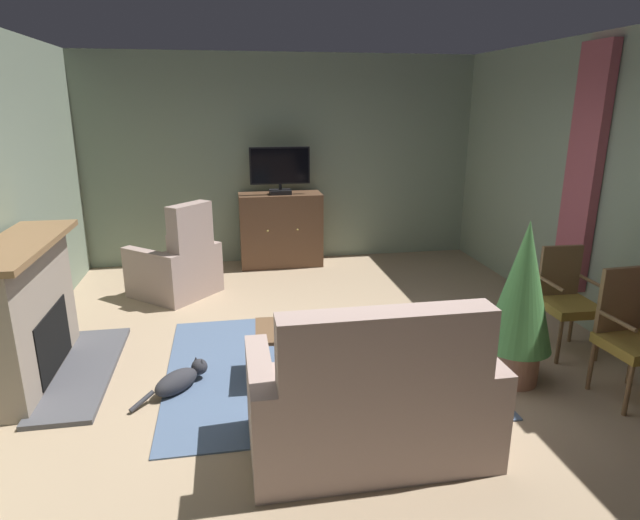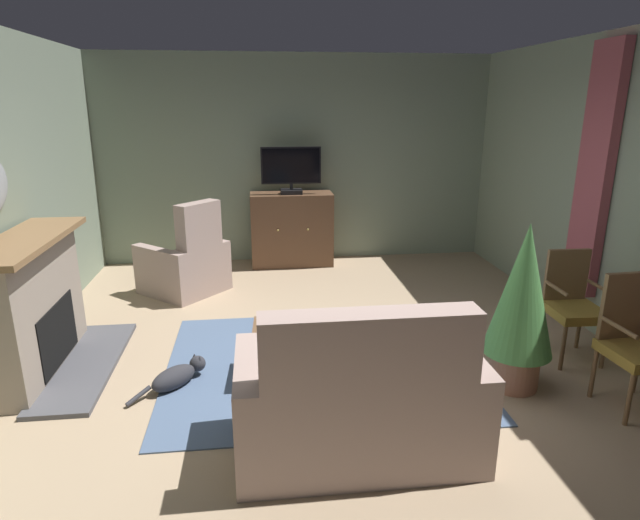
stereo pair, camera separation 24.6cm
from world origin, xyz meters
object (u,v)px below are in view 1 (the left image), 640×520
object	(u,v)px
coffee_table	(324,332)
fireplace	(28,315)
tv_cabinet	(281,231)
television	(280,169)
cat	(180,380)
sofa_floral	(371,404)
folded_newspaper	(334,327)
tv_remote	(345,318)
side_chair_beside_plant	(630,333)
side_chair_mid_row	(566,297)
armchair_by_fireplace	(177,267)
potted_plant_leafy_by_curtain	(522,296)

from	to	relation	value
coffee_table	fireplace	bearing A→B (deg)	170.73
tv_cabinet	television	bearing A→B (deg)	-90.00
tv_cabinet	cat	size ratio (longest dim) A/B	1.97
sofa_floral	folded_newspaper	bearing A→B (deg)	91.95
television	folded_newspaper	bearing A→B (deg)	-88.22
tv_cabinet	tv_remote	distance (m)	3.10
sofa_floral	side_chair_beside_plant	bearing A→B (deg)	9.65
television	coffee_table	xyz separation A→B (m)	(0.02, -3.16, -0.95)
side_chair_beside_plant	side_chair_mid_row	world-z (taller)	side_chair_beside_plant
coffee_table	armchair_by_fireplace	xyz separation A→B (m)	(-1.35, 2.22, -0.05)
tv_cabinet	television	xyz separation A→B (m)	(0.00, -0.05, 0.86)
sofa_floral	cat	distance (m)	1.67
side_chair_beside_plant	side_chair_mid_row	distance (m)	0.81
folded_newspaper	side_chair_mid_row	size ratio (longest dim) A/B	0.31
tv_remote	side_chair_beside_plant	world-z (taller)	side_chair_beside_plant
sofa_floral	cat	size ratio (longest dim) A/B	2.72
sofa_floral	potted_plant_leafy_by_curtain	bearing A→B (deg)	26.73
armchair_by_fireplace	tv_remote	bearing A→B (deg)	-53.37
tv_remote	side_chair_mid_row	size ratio (longest dim) A/B	0.18
tv_remote	sofa_floral	xyz separation A→B (m)	(-0.09, -1.19, -0.09)
television	tv_remote	world-z (taller)	television
tv_remote	folded_newspaper	distance (m)	0.21
armchair_by_fireplace	side_chair_beside_plant	size ratio (longest dim) A/B	1.14
fireplace	coffee_table	bearing A→B (deg)	-9.27
tv_cabinet	side_chair_mid_row	size ratio (longest dim) A/B	1.17
tv_cabinet	coffee_table	xyz separation A→B (m)	(0.02, -3.21, -0.09)
fireplace	side_chair_beside_plant	world-z (taller)	fireplace
television	side_chair_mid_row	xyz separation A→B (m)	(2.27, -3.06, -0.83)
television	sofa_floral	world-z (taller)	television
fireplace	side_chair_mid_row	world-z (taller)	fireplace
tv_cabinet	side_chair_mid_row	world-z (taller)	tv_cabinet
tv_cabinet	potted_plant_leafy_by_curtain	world-z (taller)	potted_plant_leafy_by_curtain
tv_remote	cat	size ratio (longest dim) A/B	0.30
coffee_table	potted_plant_leafy_by_curtain	world-z (taller)	potted_plant_leafy_by_curtain
tv_remote	armchair_by_fireplace	distance (m)	2.62
coffee_table	tv_remote	world-z (taller)	tv_remote
sofa_floral	side_chair_mid_row	xyz separation A→B (m)	(2.14, 1.17, 0.15)
side_chair_mid_row	tv_cabinet	bearing A→B (deg)	126.14
folded_newspaper	sofa_floral	size ratio (longest dim) A/B	0.19
folded_newspaper	tv_cabinet	bearing A→B (deg)	101.26
side_chair_mid_row	armchair_by_fireplace	bearing A→B (deg)	149.55
folded_newspaper	sofa_floral	world-z (taller)	sofa_floral
armchair_by_fireplace	potted_plant_leafy_by_curtain	world-z (taller)	potted_plant_leafy_by_curtain
potted_plant_leafy_by_curtain	tv_cabinet	bearing A→B (deg)	113.42
tv_cabinet	sofa_floral	size ratio (longest dim) A/B	0.72
coffee_table	tv_cabinet	bearing A→B (deg)	90.37
cat	tv_cabinet	bearing A→B (deg)	70.49
coffee_table	side_chair_beside_plant	xyz separation A→B (m)	(2.25, -0.71, 0.13)
coffee_table	armchair_by_fireplace	bearing A→B (deg)	121.37
fireplace	side_chair_mid_row	bearing A→B (deg)	-3.54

